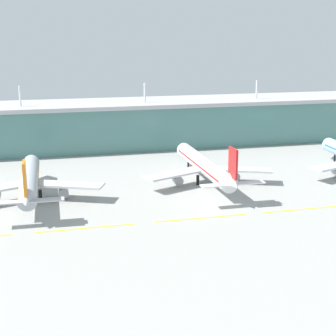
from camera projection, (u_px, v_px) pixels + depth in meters
name	position (u px, v px, depth m)	size (l,w,h in m)	color
ground_plane	(208.00, 215.00, 155.57)	(600.00, 600.00, 0.00)	#9E9E99
terminal_building	(143.00, 123.00, 247.98)	(288.00, 34.00, 31.03)	slate
airliner_near_middle	(29.00, 181.00, 168.18)	(48.79, 58.45, 18.90)	#ADB2BC
airliner_center	(205.00, 166.00, 186.95)	(48.80, 63.27, 18.90)	white
taxiway_stripe_mid_west	(86.00, 228.00, 144.77)	(28.00, 0.70, 0.04)	yellow
taxiway_stripe_centre	(201.00, 218.00, 152.67)	(28.00, 0.70, 0.04)	yellow
taxiway_stripe_mid_east	(305.00, 209.00, 160.57)	(28.00, 0.70, 0.04)	yellow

